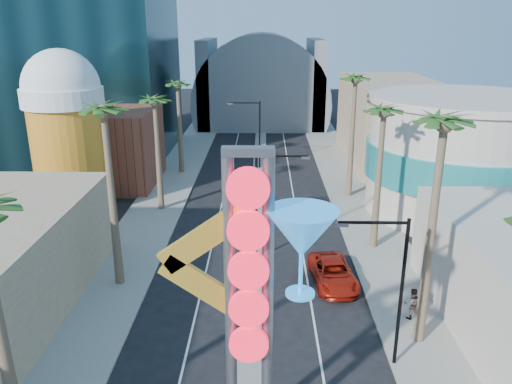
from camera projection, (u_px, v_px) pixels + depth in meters
The scene contains 20 objects.
sidewalk_west at pixel (166, 192), 51.18m from camera, with size 5.00×100.00×0.15m, color gray.
sidewalk_east at pixel (352, 193), 50.87m from camera, with size 5.00×100.00×0.15m, color gray.
median at pixel (259, 183), 53.87m from camera, with size 1.60×84.00×0.15m, color gray.
brick_filler_west at pixel (108, 147), 52.86m from camera, with size 10.00×10.00×8.00m, color brown.
filler_east at pixel (390, 121), 61.49m from camera, with size 10.00×20.00×10.00m, color #A18067.
beer_mug at pixel (66, 126), 44.06m from camera, with size 7.00×7.00×14.50m.
turquoise_building at pixel (460, 156), 44.34m from camera, with size 16.60×16.60×10.60m.
canopy at pixel (261, 98), 84.69m from camera, with size 22.00×16.00×22.00m.
neon_sign at pixel (271, 286), 18.36m from camera, with size 6.53×2.60×12.55m.
streetlight_0 at pixel (264, 196), 35.27m from camera, with size 3.79×0.25×8.00m.
streetlight_1 at pixel (255, 128), 58.01m from camera, with size 3.79×0.25×8.00m.
streetlight_2 at pixel (393, 280), 23.83m from camera, with size 3.45×0.25×8.00m.
palm_1 at pixel (105, 123), 29.72m from camera, with size 2.40×2.40×12.70m.
palm_2 at pixel (155, 108), 43.41m from camera, with size 2.40×2.40×11.20m.
palm_3 at pixel (178, 90), 54.77m from camera, with size 2.40×2.40×11.20m.
palm_5 at pixel (443, 139), 23.61m from camera, with size 2.40×2.40×13.20m.
palm_6 at pixel (383, 120), 35.40m from camera, with size 2.40×2.40×11.70m.
palm_7 at pixel (355, 87), 46.47m from camera, with size 2.40×2.40×12.70m.
red_pickup at pixel (333, 273), 33.03m from camera, with size 2.60×5.64×1.57m, color #AD1B0D.
pedestrian_b at pixel (412, 304), 28.82m from camera, with size 0.93×0.72×1.91m, color gray.
Camera 1 is at (0.54, -13.31, 16.50)m, focal length 35.00 mm.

